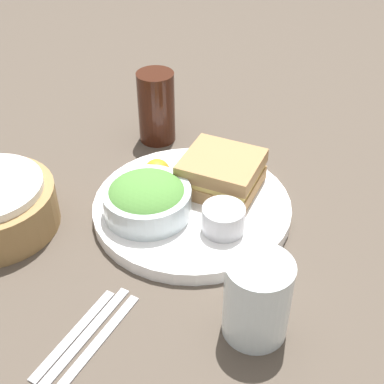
{
  "coord_description": "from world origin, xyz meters",
  "views": [
    {
      "loc": [
        -0.53,
        -0.33,
        0.53
      ],
      "look_at": [
        0.0,
        0.0,
        0.04
      ],
      "focal_mm": 50.0,
      "sensor_mm": 36.0,
      "label": 1
    }
  ],
  "objects_px": {
    "plate": "(192,208)",
    "spoon": "(72,332)",
    "dressing_cup": "(223,219)",
    "knife": "(84,338)",
    "water_glass": "(257,298)",
    "fork": "(96,344)",
    "salad_bowl": "(147,199)",
    "drink_glass": "(156,107)",
    "sandwich": "(222,173)"
  },
  "relations": [
    {
      "from": "plate",
      "to": "spoon",
      "type": "xyz_separation_m",
      "value": [
        -0.27,
        0.0,
        -0.01
      ]
    },
    {
      "from": "plate",
      "to": "dressing_cup",
      "type": "bearing_deg",
      "value": -112.06
    },
    {
      "from": "knife",
      "to": "water_glass",
      "type": "relative_size",
      "value": 1.61
    },
    {
      "from": "fork",
      "to": "knife",
      "type": "distance_m",
      "value": 0.02
    },
    {
      "from": "salad_bowl",
      "to": "knife",
      "type": "distance_m",
      "value": 0.22
    },
    {
      "from": "spoon",
      "to": "water_glass",
      "type": "distance_m",
      "value": 0.23
    },
    {
      "from": "plate",
      "to": "spoon",
      "type": "height_order",
      "value": "plate"
    },
    {
      "from": "fork",
      "to": "knife",
      "type": "xyz_separation_m",
      "value": [
        -0.0,
        0.02,
        0.0
      ]
    },
    {
      "from": "salad_bowl",
      "to": "drink_glass",
      "type": "distance_m",
      "value": 0.24
    },
    {
      "from": "sandwich",
      "to": "spoon",
      "type": "distance_m",
      "value": 0.33
    },
    {
      "from": "fork",
      "to": "water_glass",
      "type": "bearing_deg",
      "value": 126.41
    },
    {
      "from": "plate",
      "to": "fork",
      "type": "height_order",
      "value": "plate"
    },
    {
      "from": "drink_glass",
      "to": "plate",
      "type": "bearing_deg",
      "value": -131.59
    },
    {
      "from": "salad_bowl",
      "to": "water_glass",
      "type": "relative_size",
      "value": 1.2
    },
    {
      "from": "dressing_cup",
      "to": "plate",
      "type": "bearing_deg",
      "value": 67.94
    },
    {
      "from": "sandwich",
      "to": "dressing_cup",
      "type": "bearing_deg",
      "value": -148.91
    },
    {
      "from": "sandwich",
      "to": "fork",
      "type": "relative_size",
      "value": 0.77
    },
    {
      "from": "knife",
      "to": "spoon",
      "type": "xyz_separation_m",
      "value": [
        -0.0,
        0.02,
        0.0
      ]
    },
    {
      "from": "fork",
      "to": "drink_glass",
      "type": "bearing_deg",
      "value": -157.3
    },
    {
      "from": "sandwich",
      "to": "drink_glass",
      "type": "xyz_separation_m",
      "value": [
        0.09,
        0.19,
        0.02
      ]
    },
    {
      "from": "dressing_cup",
      "to": "fork",
      "type": "xyz_separation_m",
      "value": [
        -0.24,
        0.04,
        -0.04
      ]
    },
    {
      "from": "plate",
      "to": "fork",
      "type": "distance_m",
      "value": 0.27
    },
    {
      "from": "drink_glass",
      "to": "fork",
      "type": "height_order",
      "value": "drink_glass"
    },
    {
      "from": "dressing_cup",
      "to": "drink_glass",
      "type": "relative_size",
      "value": 0.47
    },
    {
      "from": "sandwich",
      "to": "water_glass",
      "type": "bearing_deg",
      "value": -141.46
    },
    {
      "from": "drink_glass",
      "to": "spoon",
      "type": "relative_size",
      "value": 0.87
    },
    {
      "from": "dressing_cup",
      "to": "salad_bowl",
      "type": "bearing_deg",
      "value": 102.86
    },
    {
      "from": "plate",
      "to": "dressing_cup",
      "type": "distance_m",
      "value": 0.08
    },
    {
      "from": "salad_bowl",
      "to": "water_glass",
      "type": "bearing_deg",
      "value": -112.22
    },
    {
      "from": "plate",
      "to": "knife",
      "type": "relative_size",
      "value": 1.72
    },
    {
      "from": "dressing_cup",
      "to": "spoon",
      "type": "relative_size",
      "value": 0.41
    },
    {
      "from": "plate",
      "to": "dressing_cup",
      "type": "xyz_separation_m",
      "value": [
        -0.03,
        -0.07,
        0.03
      ]
    },
    {
      "from": "drink_glass",
      "to": "water_glass",
      "type": "distance_m",
      "value": 0.45
    },
    {
      "from": "plate",
      "to": "sandwich",
      "type": "xyz_separation_m",
      "value": [
        0.06,
        -0.02,
        0.04
      ]
    },
    {
      "from": "fork",
      "to": "spoon",
      "type": "bearing_deg",
      "value": -90.0
    },
    {
      "from": "fork",
      "to": "water_glass",
      "type": "height_order",
      "value": "water_glass"
    },
    {
      "from": "dressing_cup",
      "to": "spoon",
      "type": "xyz_separation_m",
      "value": [
        -0.24,
        0.07,
        -0.04
      ]
    },
    {
      "from": "fork",
      "to": "water_glass",
      "type": "distance_m",
      "value": 0.2
    },
    {
      "from": "sandwich",
      "to": "salad_bowl",
      "type": "relative_size",
      "value": 0.98
    },
    {
      "from": "dressing_cup",
      "to": "water_glass",
      "type": "distance_m",
      "value": 0.16
    },
    {
      "from": "salad_bowl",
      "to": "water_glass",
      "type": "distance_m",
      "value": 0.24
    },
    {
      "from": "knife",
      "to": "fork",
      "type": "bearing_deg",
      "value": 90.0
    },
    {
      "from": "sandwich",
      "to": "dressing_cup",
      "type": "height_order",
      "value": "sandwich"
    },
    {
      "from": "spoon",
      "to": "water_glass",
      "type": "bearing_deg",
      "value": 120.84
    },
    {
      "from": "drink_glass",
      "to": "knife",
      "type": "bearing_deg",
      "value": -156.38
    },
    {
      "from": "plate",
      "to": "sandwich",
      "type": "bearing_deg",
      "value": -17.33
    },
    {
      "from": "plate",
      "to": "drink_glass",
      "type": "bearing_deg",
      "value": 48.41
    },
    {
      "from": "plate",
      "to": "water_glass",
      "type": "height_order",
      "value": "water_glass"
    },
    {
      "from": "dressing_cup",
      "to": "drink_glass",
      "type": "height_order",
      "value": "drink_glass"
    },
    {
      "from": "salad_bowl",
      "to": "fork",
      "type": "height_order",
      "value": "salad_bowl"
    }
  ]
}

